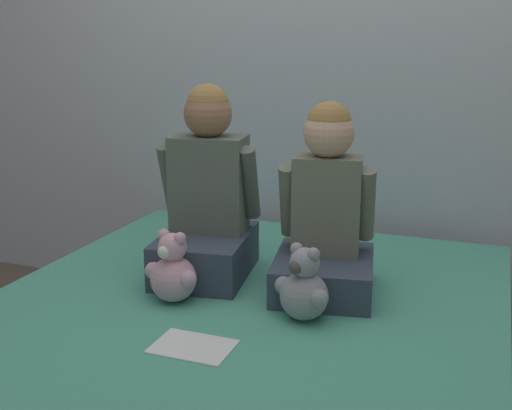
{
  "coord_description": "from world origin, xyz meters",
  "views": [
    {
      "loc": [
        0.69,
        -1.61,
        1.23
      ],
      "look_at": [
        0.0,
        0.21,
        0.71
      ],
      "focal_mm": 45.0,
      "sensor_mm": 36.0,
      "label": 1
    }
  ],
  "objects_px": {
    "bed": "(232,379)",
    "child_on_left": "(208,201)",
    "teddy_bear_held_by_left_child": "(173,272)",
    "sign_card": "(193,346)",
    "child_on_right": "(326,218)",
    "teddy_bear_held_by_right_child": "(304,288)"
  },
  "relations": [
    {
      "from": "bed",
      "to": "child_on_left",
      "type": "relative_size",
      "value": 2.98
    },
    {
      "from": "teddy_bear_held_by_left_child",
      "to": "sign_card",
      "type": "height_order",
      "value": "teddy_bear_held_by_left_child"
    },
    {
      "from": "child_on_right",
      "to": "teddy_bear_held_by_right_child",
      "type": "bearing_deg",
      "value": -99.07
    },
    {
      "from": "bed",
      "to": "child_on_right",
      "type": "distance_m",
      "value": 0.58
    },
    {
      "from": "sign_card",
      "to": "bed",
      "type": "bearing_deg",
      "value": 87.41
    },
    {
      "from": "child_on_right",
      "to": "teddy_bear_held_by_left_child",
      "type": "bearing_deg",
      "value": -157.04
    },
    {
      "from": "sign_card",
      "to": "child_on_left",
      "type": "bearing_deg",
      "value": 110.51
    },
    {
      "from": "child_on_left",
      "to": "child_on_right",
      "type": "xyz_separation_m",
      "value": [
        0.41,
        -0.0,
        -0.02
      ]
    },
    {
      "from": "child_on_left",
      "to": "teddy_bear_held_by_left_child",
      "type": "bearing_deg",
      "value": -97.41
    },
    {
      "from": "child_on_right",
      "to": "teddy_bear_held_by_right_child",
      "type": "distance_m",
      "value": 0.29
    },
    {
      "from": "bed",
      "to": "teddy_bear_held_by_left_child",
      "type": "height_order",
      "value": "teddy_bear_held_by_left_child"
    },
    {
      "from": "bed",
      "to": "sign_card",
      "type": "relative_size",
      "value": 9.15
    },
    {
      "from": "bed",
      "to": "child_on_left",
      "type": "bearing_deg",
      "value": 125.24
    },
    {
      "from": "teddy_bear_held_by_right_child",
      "to": "child_on_left",
      "type": "bearing_deg",
      "value": 173.19
    },
    {
      "from": "bed",
      "to": "child_on_right",
      "type": "bearing_deg",
      "value": 54.62
    },
    {
      "from": "teddy_bear_held_by_left_child",
      "to": "sign_card",
      "type": "distance_m",
      "value": 0.33
    },
    {
      "from": "child_on_right",
      "to": "sign_card",
      "type": "height_order",
      "value": "child_on_right"
    },
    {
      "from": "child_on_left",
      "to": "child_on_right",
      "type": "height_order",
      "value": "child_on_left"
    },
    {
      "from": "bed",
      "to": "sign_card",
      "type": "distance_m",
      "value": 0.32
    },
    {
      "from": "child_on_left",
      "to": "teddy_bear_held_by_right_child",
      "type": "bearing_deg",
      "value": -39.54
    },
    {
      "from": "sign_card",
      "to": "teddy_bear_held_by_right_child",
      "type": "bearing_deg",
      "value": 50.81
    },
    {
      "from": "teddy_bear_held_by_left_child",
      "to": "sign_card",
      "type": "xyz_separation_m",
      "value": [
        0.19,
        -0.26,
        -0.09
      ]
    }
  ]
}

